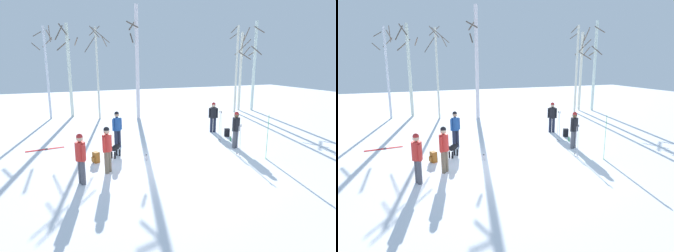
{
  "view_description": "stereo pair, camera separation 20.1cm",
  "coord_description": "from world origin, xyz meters",
  "views": [
    {
      "loc": [
        -4.07,
        -9.77,
        4.01
      ],
      "look_at": [
        0.71,
        2.57,
        1.0
      ],
      "focal_mm": 31.0,
      "sensor_mm": 36.0,
      "label": 1
    },
    {
      "loc": [
        -3.88,
        -9.84,
        4.01
      ],
      "look_at": [
        0.71,
        2.57,
        1.0
      ],
      "focal_mm": 31.0,
      "sensor_mm": 36.0,
      "label": 2
    }
  ],
  "objects": [
    {
      "name": "ground_plane",
      "position": [
        0.0,
        0.0,
        0.0
      ],
      "size": [
        60.0,
        60.0,
        0.0
      ],
      "primitive_type": "plane",
      "color": "white"
    },
    {
      "name": "person_0",
      "position": [
        3.58,
        1.26,
        0.98
      ],
      "size": [
        0.49,
        0.34,
        1.72
      ],
      "color": "#4C4C56",
      "rests_on": "ground_plane"
    },
    {
      "name": "person_1",
      "position": [
        4.13,
        4.3,
        0.98
      ],
      "size": [
        0.47,
        0.34,
        1.72
      ],
      "color": "#1E2338",
      "rests_on": "ground_plane"
    },
    {
      "name": "person_2",
      "position": [
        -3.48,
        -0.37,
        0.98
      ],
      "size": [
        0.34,
        0.49,
        1.72
      ],
      "color": "#4C4C56",
      "rests_on": "ground_plane"
    },
    {
      "name": "person_3",
      "position": [
        -1.53,
        3.32,
        0.98
      ],
      "size": [
        0.48,
        0.34,
        1.72
      ],
      "color": "#1E2338",
      "rests_on": "ground_plane"
    },
    {
      "name": "person_4",
      "position": [
        -2.5,
        0.31,
        0.98
      ],
      "size": [
        0.36,
        0.43,
        1.72
      ],
      "color": "#72604C",
      "rests_on": "ground_plane"
    },
    {
      "name": "dog",
      "position": [
        -1.94,
        1.91,
        0.39
      ],
      "size": [
        0.64,
        0.7,
        0.57
      ],
      "color": "black",
      "rests_on": "ground_plane"
    },
    {
      "name": "ski_pair_planted_0",
      "position": [
        3.86,
        -0.57,
        0.92
      ],
      "size": [
        0.15,
        0.17,
        1.86
      ],
      "color": "green",
      "rests_on": "ground_plane"
    },
    {
      "name": "ski_pair_lying_0",
      "position": [
        -4.73,
        4.16,
        0.01
      ],
      "size": [
        1.67,
        0.37,
        0.05
      ],
      "color": "red",
      "rests_on": "ground_plane"
    },
    {
      "name": "ski_poles_0",
      "position": [
        3.04,
        0.21,
        0.75
      ],
      "size": [
        0.07,
        0.27,
        1.4
      ],
      "color": "#B2B2BC",
      "rests_on": "ground_plane"
    },
    {
      "name": "ski_poles_1",
      "position": [
        3.5,
        2.51,
        0.82
      ],
      "size": [
        0.07,
        0.26,
        1.55
      ],
      "color": "#B2B2BC",
      "rests_on": "ground_plane"
    },
    {
      "name": "backpack_0",
      "position": [
        -2.78,
        1.55,
        0.21
      ],
      "size": [
        0.34,
        0.32,
        0.44
      ],
      "color": "#99591E",
      "rests_on": "ground_plane"
    },
    {
      "name": "backpack_1",
      "position": [
        4.35,
        3.18,
        0.21
      ],
      "size": [
        0.31,
        0.33,
        0.44
      ],
      "color": "black",
      "rests_on": "ground_plane"
    },
    {
      "name": "water_bottle_0",
      "position": [
        4.02,
        2.32,
        0.11
      ],
      "size": [
        0.06,
        0.06,
        0.24
      ],
      "color": "green",
      "rests_on": "ground_plane"
    },
    {
      "name": "water_bottle_1",
      "position": [
        -0.82,
        1.06,
        0.12
      ],
      "size": [
        0.08,
        0.08,
        0.25
      ],
      "color": "silver",
      "rests_on": "ground_plane"
    },
    {
      "name": "birch_tree_0",
      "position": [
        -4.52,
        11.85,
        3.33
      ],
      "size": [
        1.35,
        1.48,
        6.23
      ],
      "color": "silver",
      "rests_on": "ground_plane"
    },
    {
      "name": "birch_tree_1",
      "position": [
        -3.06,
        12.18,
        3.46
      ],
      "size": [
        1.51,
        1.36,
        6.5
      ],
      "color": "silver",
      "rests_on": "ground_plane"
    },
    {
      "name": "birch_tree_2",
      "position": [
        -1.3,
        10.65,
        3.35
      ],
      "size": [
        1.64,
        1.64,
        6.27
      ],
      "color": "silver",
      "rests_on": "ground_plane"
    },
    {
      "name": "birch_tree_3",
      "position": [
        1.23,
        9.72,
        3.89
      ],
      "size": [
        0.81,
        1.23,
        7.58
      ],
      "color": "silver",
      "rests_on": "ground_plane"
    },
    {
      "name": "birch_tree_4",
      "position": [
        9.07,
        9.47,
        3.5
      ],
      "size": [
        1.36,
        1.52,
        6.63
      ],
      "color": "silver",
      "rests_on": "ground_plane"
    },
    {
      "name": "birch_tree_5",
      "position": [
        9.92,
        10.18,
        3.2
      ],
      "size": [
        1.12,
        1.07,
        6.49
      ],
      "color": "silver",
      "rests_on": "ground_plane"
    },
    {
      "name": "birch_tree_6",
      "position": [
        10.88,
        9.74,
        3.58
      ],
      "size": [
        1.05,
        1.07,
        6.99
      ],
      "color": "silver",
      "rests_on": "ground_plane"
    }
  ]
}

